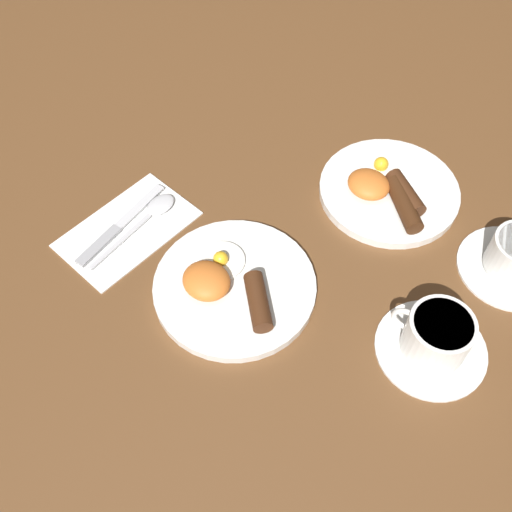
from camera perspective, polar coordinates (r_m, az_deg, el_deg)
ground_plane at (r=0.90m, az=-2.02°, el=-3.19°), size 3.00×3.00×0.00m
breakfast_plate_near at (r=0.89m, az=-2.32°, el=-2.85°), size 0.24×0.24×0.05m
breakfast_plate_far at (r=1.03m, az=12.48°, el=6.13°), size 0.23×0.23×0.05m
teacup_near at (r=0.86m, az=16.71°, el=-7.52°), size 0.16×0.16×0.08m
napkin at (r=0.99m, az=-12.14°, el=2.55°), size 0.14×0.22×0.01m
knife at (r=0.99m, az=-13.10°, el=2.61°), size 0.03×0.20×0.01m
spoon at (r=0.99m, az=-9.80°, el=4.19°), size 0.04×0.19×0.01m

